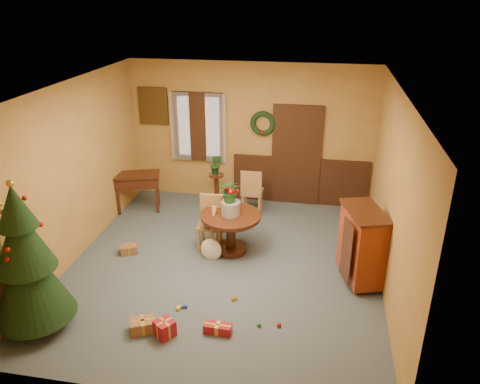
% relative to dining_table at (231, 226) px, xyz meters
% --- Properties ---
extents(room_envelope, '(5.50, 5.50, 5.50)m').
position_rel_dining_table_xyz_m(room_envelope, '(0.18, 2.22, 0.62)').
color(room_envelope, '#3B4656').
rests_on(room_envelope, ground).
extents(dining_table, '(1.03, 1.03, 0.71)m').
position_rel_dining_table_xyz_m(dining_table, '(0.00, 0.00, 0.00)').
color(dining_table, black).
rests_on(dining_table, floor).
extents(urn, '(0.32, 0.32, 0.23)m').
position_rel_dining_table_xyz_m(urn, '(-0.00, 0.00, 0.33)').
color(urn, slate).
rests_on(urn, dining_table).
extents(centerpiece_plant, '(0.37, 0.32, 0.41)m').
position_rel_dining_table_xyz_m(centerpiece_plant, '(-0.00, 0.00, 0.65)').
color(centerpiece_plant, '#1E4C23').
rests_on(centerpiece_plant, urn).
extents(chair_near, '(0.42, 0.42, 0.95)m').
position_rel_dining_table_xyz_m(chair_near, '(-0.38, 0.12, 0.01)').
color(chair_near, '#96673C').
rests_on(chair_near, floor).
extents(chair_far, '(0.42, 0.42, 0.95)m').
position_rel_dining_table_xyz_m(chair_far, '(0.12, 1.52, 0.02)').
color(chair_far, '#96673C').
rests_on(chair_far, floor).
extents(guitar, '(0.51, 0.63, 0.83)m').
position_rel_dining_table_xyz_m(guitar, '(-0.28, -0.30, -0.07)').
color(guitar, white).
rests_on(guitar, floor).
extents(plant_stand, '(0.31, 0.31, 0.79)m').
position_rel_dining_table_xyz_m(plant_stand, '(-0.60, 1.54, -0.01)').
color(plant_stand, black).
rests_on(plant_stand, floor).
extents(stand_plant, '(0.27, 0.23, 0.43)m').
position_rel_dining_table_xyz_m(stand_plant, '(-0.60, 1.54, 0.51)').
color(stand_plant, '#19471E').
rests_on(stand_plant, plant_stand).
extents(christmas_tree, '(1.03, 1.03, 2.14)m').
position_rel_dining_table_xyz_m(christmas_tree, '(-2.17, -2.38, 0.52)').
color(christmas_tree, '#382111').
rests_on(christmas_tree, floor).
extents(writing_desk, '(1.00, 0.70, 0.80)m').
position_rel_dining_table_xyz_m(writing_desk, '(-2.17, 1.26, 0.11)').
color(writing_desk, black).
rests_on(writing_desk, floor).
extents(sideboard, '(0.75, 1.05, 1.21)m').
position_rel_dining_table_xyz_m(sideboard, '(2.13, -0.50, 0.15)').
color(sideboard, '#61230B').
rests_on(sideboard, floor).
extents(gift_a, '(0.39, 0.35, 0.18)m').
position_rel_dining_table_xyz_m(gift_a, '(-0.75, -2.23, -0.41)').
color(gift_a, brown).
rests_on(gift_a, floor).
extents(gift_b, '(0.32, 0.32, 0.23)m').
position_rel_dining_table_xyz_m(gift_b, '(-0.43, -2.27, -0.38)').
color(gift_b, maroon).
rests_on(gift_b, floor).
extents(gift_c, '(0.34, 0.30, 0.15)m').
position_rel_dining_table_xyz_m(gift_c, '(-1.72, -0.39, -0.42)').
color(gift_c, brown).
rests_on(gift_c, floor).
extents(gift_d, '(0.37, 0.16, 0.13)m').
position_rel_dining_table_xyz_m(gift_d, '(0.24, -2.09, -0.43)').
color(gift_d, maroon).
rests_on(gift_d, floor).
extents(toy_a, '(0.09, 0.06, 0.05)m').
position_rel_dining_table_xyz_m(toy_a, '(-0.35, -1.67, -0.47)').
color(toy_a, '#253EA1').
rests_on(toy_a, floor).
extents(toy_b, '(0.06, 0.06, 0.06)m').
position_rel_dining_table_xyz_m(toy_b, '(0.76, -1.87, -0.47)').
color(toy_b, '#227D33').
rests_on(toy_b, floor).
extents(toy_c, '(0.07, 0.09, 0.05)m').
position_rel_dining_table_xyz_m(toy_c, '(-0.41, -1.72, -0.47)').
color(toy_c, gold).
rests_on(toy_c, floor).
extents(toy_d, '(0.06, 0.06, 0.06)m').
position_rel_dining_table_xyz_m(toy_d, '(1.03, -1.84, -0.47)').
color(toy_d, '#AA0E0B').
rests_on(toy_d, floor).
extents(toy_e, '(0.09, 0.08, 0.05)m').
position_rel_dining_table_xyz_m(toy_e, '(0.32, -1.37, -0.47)').
color(toy_e, gold).
rests_on(toy_e, floor).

